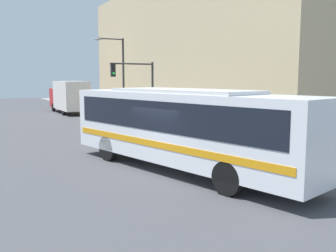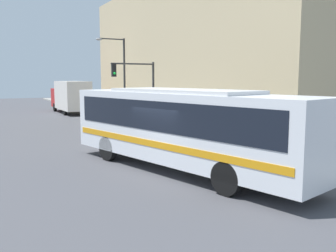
% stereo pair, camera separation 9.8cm
% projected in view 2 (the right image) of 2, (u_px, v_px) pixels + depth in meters
% --- Properties ---
extents(ground_plane, '(120.00, 120.00, 0.00)m').
position_uv_depth(ground_plane, '(171.00, 173.00, 14.17)').
color(ground_plane, '#47474C').
extents(sidewalk, '(3.05, 70.00, 0.17)m').
position_uv_depth(sidewalk, '(126.00, 116.00, 34.49)').
color(sidewalk, gray).
rests_on(sidewalk, ground_plane).
extents(building_facade, '(6.00, 30.90, 11.94)m').
position_uv_depth(building_facade, '(188.00, 51.00, 32.72)').
color(building_facade, tan).
rests_on(building_facade, ground_plane).
extents(city_bus, '(5.07, 11.61, 3.17)m').
position_uv_depth(city_bus, '(181.00, 124.00, 14.30)').
color(city_bus, silver).
rests_on(city_bus, ground_plane).
extents(delivery_truck, '(2.40, 8.29, 3.28)m').
position_uv_depth(delivery_truck, '(70.00, 96.00, 38.48)').
color(delivery_truck, silver).
rests_on(delivery_truck, ground_plane).
extents(fire_hydrant, '(0.20, 0.27, 0.65)m').
position_uv_depth(fire_hydrant, '(208.00, 134.00, 20.90)').
color(fire_hydrant, gold).
rests_on(fire_hydrant, sidewalk).
extents(traffic_light_pole, '(3.28, 0.35, 4.57)m').
position_uv_depth(traffic_light_pole, '(138.00, 82.00, 26.54)').
color(traffic_light_pole, '#2D2D2D').
rests_on(traffic_light_pole, sidewalk).
extents(parking_meter, '(0.14, 0.14, 1.28)m').
position_uv_depth(parking_meter, '(164.00, 116.00, 25.62)').
color(parking_meter, '#2D2D2D').
rests_on(parking_meter, sidewalk).
extents(street_lamp, '(2.56, 0.28, 6.79)m').
position_uv_depth(street_lamp, '(121.00, 71.00, 32.12)').
color(street_lamp, '#2D2D2D').
rests_on(street_lamp, sidewalk).
extents(pedestrian_near_corner, '(0.34, 0.34, 1.73)m').
position_uv_depth(pedestrian_near_corner, '(236.00, 124.00, 20.93)').
color(pedestrian_near_corner, '#47382D').
rests_on(pedestrian_near_corner, sidewalk).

